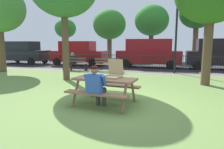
% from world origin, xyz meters
% --- Properties ---
extents(ground, '(28.00, 11.34, 0.02)m').
position_xyz_m(ground, '(0.00, 1.67, -0.01)').
color(ground, olive).
extents(cobblestone_walkway, '(28.00, 1.40, 0.01)m').
position_xyz_m(cobblestone_walkway, '(0.00, 6.64, -0.00)').
color(cobblestone_walkway, gray).
extents(street_asphalt, '(28.00, 7.26, 0.01)m').
position_xyz_m(street_asphalt, '(0.00, 10.97, -0.01)').
color(street_asphalt, '#38383D').
extents(picnic_table_foreground, '(1.98, 1.70, 0.79)m').
position_xyz_m(picnic_table_foreground, '(-0.24, -0.17, 0.60)').
color(picnic_table_foreground, '#8D6348').
rests_on(picnic_table_foreground, ground).
extents(pizza_box_open, '(0.58, 0.62, 0.53)m').
position_xyz_m(pizza_box_open, '(-0.01, -0.03, 0.90)').
color(pizza_box_open, tan).
rests_on(pizza_box_open, picnic_table_foreground).
extents(pizza_slice_on_table, '(0.26, 0.25, 0.02)m').
position_xyz_m(pizza_slice_on_table, '(-0.77, -0.23, 0.78)').
color(pizza_slice_on_table, '#F9D761').
rests_on(pizza_slice_on_table, picnic_table_foreground).
extents(adult_at_table, '(0.63, 0.63, 1.19)m').
position_xyz_m(adult_at_table, '(-0.33, -0.66, 0.66)').
color(adult_at_table, '#3E3E3E').
rests_on(adult_at_table, ground).
extents(iron_fence_streetside, '(21.76, 0.03, 1.09)m').
position_xyz_m(iron_fence_streetside, '(0.00, 7.34, 0.55)').
color(iron_fence_streetside, black).
rests_on(iron_fence_streetside, ground).
extents(park_bench_left, '(1.62, 0.54, 0.85)m').
position_xyz_m(park_bench_left, '(-4.30, 6.50, 0.42)').
color(park_bench_left, brown).
rests_on(park_bench_left, ground).
extents(park_bench_center, '(1.61, 0.49, 0.85)m').
position_xyz_m(park_bench_center, '(-2.04, 6.50, 0.42)').
color(park_bench_center, brown).
rests_on(park_bench_center, ground).
extents(person_on_park_bench, '(0.62, 0.61, 1.19)m').
position_xyz_m(person_on_park_bench, '(-4.49, 6.52, 0.66)').
color(person_on_park_bench, '#252525').
rests_on(person_on_park_bench, ground).
extents(lamp_post_walkway, '(0.28, 0.28, 4.15)m').
position_xyz_m(lamp_post_walkway, '(2.02, 6.82, 2.53)').
color(lamp_post_walkway, black).
rests_on(lamp_post_walkway, ground).
extents(parked_car_far_left, '(4.48, 2.08, 1.94)m').
position_xyz_m(parked_car_far_left, '(-10.54, 9.42, 1.01)').
color(parked_car_far_left, black).
rests_on(parked_car_far_left, ground).
extents(parked_car_left, '(4.43, 1.96, 1.94)m').
position_xyz_m(parked_car_left, '(-5.31, 9.42, 1.01)').
color(parked_car_left, maroon).
rests_on(parked_car_left, ground).
extents(parked_car_center, '(4.62, 1.99, 2.08)m').
position_xyz_m(parked_car_center, '(0.29, 9.42, 1.10)').
color(parked_car_center, maroon).
rests_on(parked_car_center, ground).
extents(parked_car_right, '(4.65, 2.07, 2.08)m').
position_xyz_m(parked_car_right, '(5.19, 9.42, 1.10)').
color(parked_car_right, black).
rests_on(parked_car_right, ground).
extents(far_tree_left, '(2.42, 2.42, 4.58)m').
position_xyz_m(far_tree_left, '(-9.78, 15.92, 3.38)').
color(far_tree_left, brown).
rests_on(far_tree_left, ground).
extents(far_tree_midleft, '(3.55, 3.55, 5.40)m').
position_xyz_m(far_tree_midleft, '(-4.51, 15.92, 3.76)').
color(far_tree_midleft, brown).
rests_on(far_tree_midleft, ground).
extents(far_tree_center, '(3.48, 3.48, 5.67)m').
position_xyz_m(far_tree_center, '(-0.02, 15.92, 4.06)').
color(far_tree_center, brown).
rests_on(far_tree_center, ground).
extents(far_tree_midright, '(3.39, 3.39, 6.26)m').
position_xyz_m(far_tree_midright, '(4.28, 15.92, 4.66)').
color(far_tree_midright, brown).
rests_on(far_tree_midright, ground).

